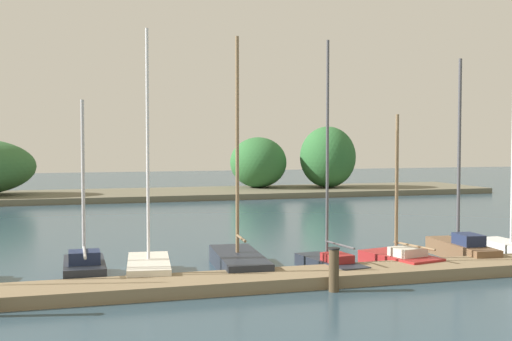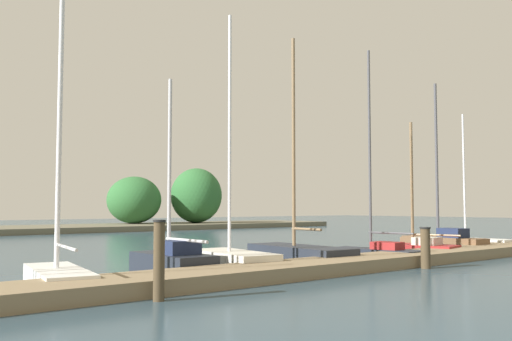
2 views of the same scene
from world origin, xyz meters
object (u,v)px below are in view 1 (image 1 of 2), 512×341
object	(u,v)px
sailboat_8	(399,257)
sailboat_7	(329,259)
sailboat_6	(238,258)
sailboat_4	(84,267)
mooring_piling_2	(334,269)
sailboat_5	(149,265)
sailboat_9	(460,246)

from	to	relation	value
sailboat_8	sailboat_7	bearing A→B (deg)	77.92
sailboat_6	sailboat_7	bearing A→B (deg)	-106.29
sailboat_6	sailboat_8	distance (m)	5.22
sailboat_4	mooring_piling_2	xyz separation A→B (m)	(6.43, -3.57, 0.22)
sailboat_5	sailboat_6	distance (m)	2.87
sailboat_8	sailboat_6	bearing A→B (deg)	65.98
sailboat_4	sailboat_9	bearing A→B (deg)	-89.78
sailboat_5	mooring_piling_2	world-z (taller)	sailboat_5
sailboat_5	sailboat_8	bearing A→B (deg)	-88.07
sailboat_8	sailboat_9	size ratio (longest dim) A/B	0.72
sailboat_6	sailboat_9	bearing A→B (deg)	-87.45
sailboat_5	sailboat_6	bearing A→B (deg)	-77.27
sailboat_5	sailboat_9	world-z (taller)	sailboat_5
mooring_piling_2	sailboat_9	bearing A→B (deg)	28.45
sailboat_7	sailboat_9	distance (m)	5.24
mooring_piling_2	sailboat_7	bearing A→B (deg)	69.62
sailboat_4	mooring_piling_2	world-z (taller)	sailboat_4
sailboat_4	sailboat_6	bearing A→B (deg)	-87.50
sailboat_6	sailboat_7	world-z (taller)	sailboat_6
sailboat_4	mooring_piling_2	size ratio (longest dim) A/B	4.41
sailboat_9	mooring_piling_2	bearing A→B (deg)	122.60
sailboat_4	sailboat_6	world-z (taller)	sailboat_6
mooring_piling_2	sailboat_5	bearing A→B (deg)	143.40
sailboat_5	mooring_piling_2	size ratio (longest dim) A/B	6.19
sailboat_7	sailboat_9	xyz separation A→B (m)	(5.19, 0.71, 0.08)
sailboat_8	sailboat_9	world-z (taller)	sailboat_9
sailboat_6	sailboat_8	world-z (taller)	sailboat_6
sailboat_5	sailboat_4	bearing A→B (deg)	91.56
sailboat_4	sailboat_6	xyz separation A→B (m)	(4.73, 0.10, -0.02)
sailboat_7	mooring_piling_2	bearing A→B (deg)	151.89
sailboat_6	sailboat_7	size ratio (longest dim) A/B	1.02
sailboat_5	sailboat_9	size ratio (longest dim) A/B	1.08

